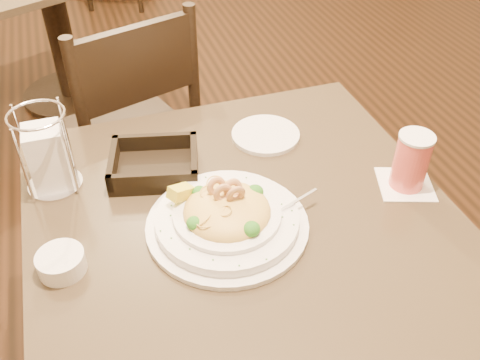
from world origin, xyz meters
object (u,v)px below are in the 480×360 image
object	(u,v)px
napkin_caddy	(47,156)
background_table	(54,8)
bread_basket	(154,166)
main_table	(243,283)
drink_glass	(411,162)
dining_chair_near	(129,133)
side_plate	(266,135)
butter_ramekin	(61,263)
pasta_bowl	(227,217)

from	to	relation	value
napkin_caddy	background_table	bearing A→B (deg)	88.61
background_table	bread_basket	bearing A→B (deg)	-83.79
main_table	drink_glass	xyz separation A→B (m)	(0.38, -0.02, 0.29)
background_table	dining_chair_near	distance (m)	1.19
dining_chair_near	bread_basket	distance (m)	0.56
background_table	main_table	bearing A→B (deg)	-80.00
main_table	side_plate	size ratio (longest dim) A/B	5.20
dining_chair_near	butter_ramekin	xyz separation A→B (m)	(-0.22, -0.75, 0.24)
drink_glass	side_plate	size ratio (longest dim) A/B	0.88
main_table	napkin_caddy	size ratio (longest dim) A/B	4.64
main_table	background_table	distance (m)	1.92
side_plate	bread_basket	bearing A→B (deg)	-169.31
bread_basket	butter_ramekin	size ratio (longest dim) A/B	2.55
background_table	bread_basket	world-z (taller)	bread_basket
pasta_bowl	side_plate	distance (m)	0.34
pasta_bowl	drink_glass	xyz separation A→B (m)	(0.43, 0.00, 0.04)
pasta_bowl	napkin_caddy	world-z (taller)	napkin_caddy
napkin_caddy	butter_ramekin	bearing A→B (deg)	-90.30
drink_glass	bread_basket	xyz separation A→B (m)	(-0.53, 0.22, -0.05)
pasta_bowl	bread_basket	size ratio (longest dim) A/B	1.60
pasta_bowl	drink_glass	world-z (taller)	drink_glass
background_table	drink_glass	xyz separation A→B (m)	(0.72, -1.91, 0.29)
dining_chair_near	napkin_caddy	bearing A→B (deg)	47.83
drink_glass	bread_basket	size ratio (longest dim) A/B	0.65
bread_basket	background_table	bearing A→B (deg)	96.21
main_table	side_plate	world-z (taller)	side_plate
background_table	pasta_bowl	size ratio (longest dim) A/B	3.21
main_table	background_table	size ratio (longest dim) A/B	0.75
dining_chair_near	napkin_caddy	distance (m)	0.61
background_table	side_plate	size ratio (longest dim) A/B	6.91
drink_glass	butter_ramekin	distance (m)	0.76
pasta_bowl	napkin_caddy	xyz separation A→B (m)	(-0.33, 0.25, 0.05)
side_plate	napkin_caddy	bearing A→B (deg)	-176.68
background_table	napkin_caddy	xyz separation A→B (m)	(-0.04, -1.66, 0.31)
bread_basket	side_plate	distance (m)	0.30
dining_chair_near	main_table	bearing A→B (deg)	84.50
main_table	dining_chair_near	distance (m)	0.73
side_plate	butter_ramekin	distance (m)	0.60
main_table	background_table	xyz separation A→B (m)	(-0.33, 1.89, 0.00)
main_table	background_table	world-z (taller)	same
bread_basket	side_plate	world-z (taller)	bread_basket
dining_chair_near	drink_glass	world-z (taller)	dining_chair_near
dining_chair_near	napkin_caddy	xyz separation A→B (m)	(-0.22, -0.48, 0.30)
pasta_bowl	side_plate	xyz separation A→B (m)	(0.19, 0.28, -0.02)
butter_ramekin	drink_glass	bearing A→B (deg)	1.13
dining_chair_near	pasta_bowl	xyz separation A→B (m)	(0.11, -0.73, 0.25)
background_table	bread_basket	size ratio (longest dim) A/B	5.14
dining_chair_near	butter_ramekin	bearing A→B (deg)	55.71
pasta_bowl	napkin_caddy	distance (m)	0.42
side_plate	background_table	bearing A→B (deg)	106.36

